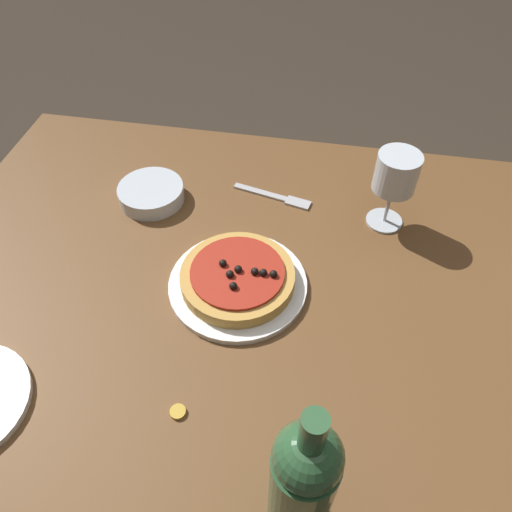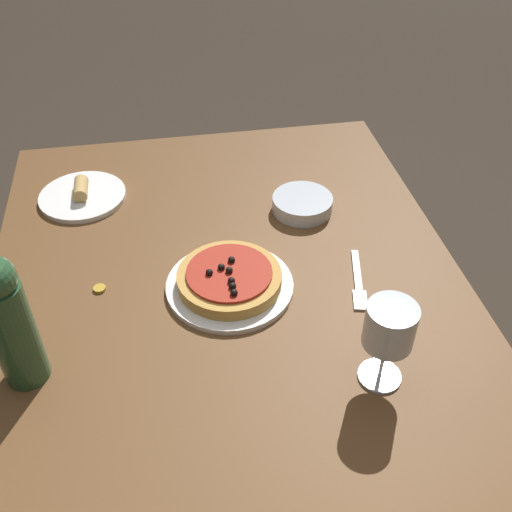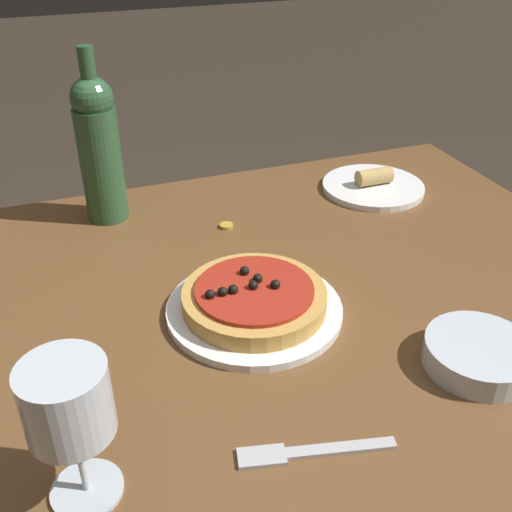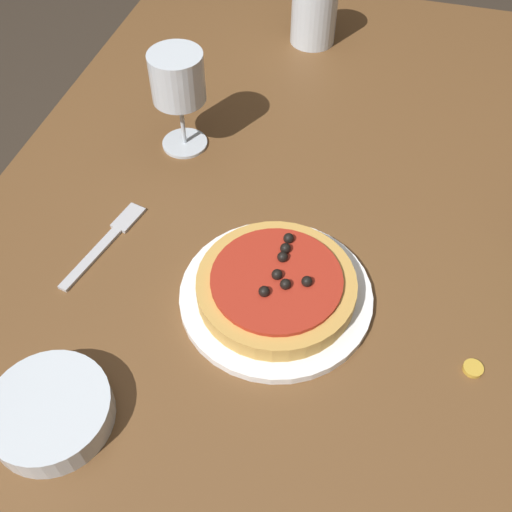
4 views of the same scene
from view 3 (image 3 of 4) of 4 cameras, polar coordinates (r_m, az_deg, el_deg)
The scene contains 9 objects.
dining_table at distance 0.89m, azimuth -7.22°, elevation -11.42°, with size 1.45×0.94×0.77m.
dinner_plate at distance 0.85m, azimuth -0.09°, elevation -5.23°, with size 0.25×0.25×0.01m.
pizza at distance 0.84m, azimuth -0.11°, elevation -4.06°, with size 0.20×0.20×0.04m.
wine_glass at distance 0.58m, azimuth -17.48°, elevation -13.47°, with size 0.08×0.08×0.16m.
wine_bottle at distance 1.08m, azimuth -14.73°, elevation 10.04°, with size 0.07×0.07×0.30m.
side_bowl at distance 0.81m, azimuth 20.44°, elevation -8.79°, with size 0.14×0.14×0.03m.
fork at distance 0.67m, azimuth 4.80°, elevation -18.10°, with size 0.17×0.06×0.00m.
side_plate at distance 1.22m, azimuth 11.09°, elevation 6.61°, with size 0.20×0.20×0.04m.
bottle_cap at distance 1.06m, azimuth -2.84°, elevation 2.89°, with size 0.02×0.02×0.01m.
Camera 3 is at (0.12, 0.64, 1.29)m, focal length 42.00 mm.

